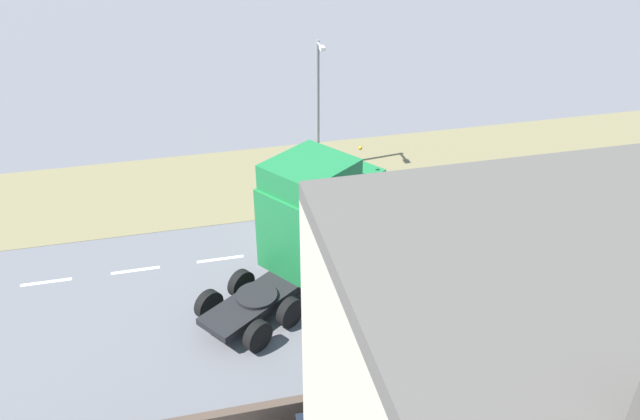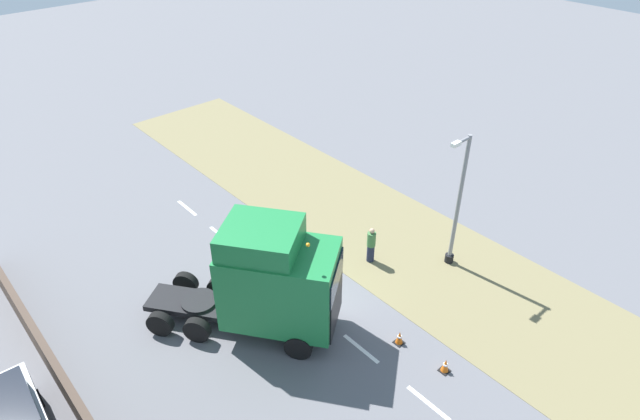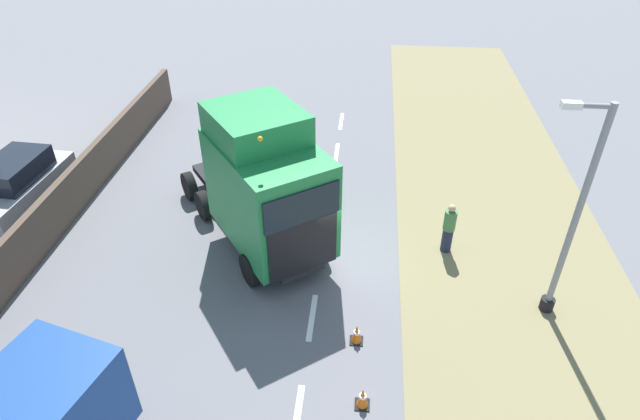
# 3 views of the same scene
# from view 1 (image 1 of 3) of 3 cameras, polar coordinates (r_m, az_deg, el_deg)

# --- Properties ---
(ground_plane) EXTENTS (120.00, 120.00, 0.00)m
(ground_plane) POSITION_cam_1_polar(r_m,az_deg,el_deg) (25.05, -0.20, -3.32)
(ground_plane) COLOR slate
(ground_plane) RESTS_ON ground
(grass_verge) EXTENTS (7.00, 44.00, 0.01)m
(grass_verge) POSITION_cam_1_polar(r_m,az_deg,el_deg) (30.07, -2.77, 3.03)
(grass_verge) COLOR olive
(grass_verge) RESTS_ON ground
(lane_markings) EXTENTS (0.16, 21.00, 0.00)m
(lane_markings) POSITION_cam_1_polar(r_m,az_deg,el_deg) (24.93, -1.77, -3.52)
(lane_markings) COLOR white
(lane_markings) RESTS_ON ground
(boundary_wall) EXTENTS (0.25, 24.00, 1.64)m
(boundary_wall) POSITION_cam_1_polar(r_m,az_deg,el_deg) (18.00, 6.54, -17.13)
(boundary_wall) COLOR #4C3D33
(boundary_wall) RESTS_ON ground
(lorry_cab) EXTENTS (6.31, 7.26, 4.95)m
(lorry_cab) POSITION_cam_1_polar(r_m,az_deg,el_deg) (22.20, -0.33, -0.82)
(lorry_cab) COLOR black
(lorry_cab) RESTS_ON ground
(flatbed_truck) EXTENTS (3.74, 6.43, 2.69)m
(flatbed_truck) POSITION_cam_1_polar(r_m,az_deg,el_deg) (23.26, 20.95, -4.49)
(flatbed_truck) COLOR navy
(flatbed_truck) RESTS_ON ground
(lamp_post) EXTENTS (1.31, 0.39, 6.35)m
(lamp_post) POSITION_cam_1_polar(r_m,az_deg,el_deg) (29.64, -0.18, 8.71)
(lamp_post) COLOR black
(lamp_post) RESTS_ON ground
(pedestrian) EXTENTS (0.39, 0.39, 1.79)m
(pedestrian) POSITION_cam_1_polar(r_m,az_deg,el_deg) (27.81, -3.88, 2.54)
(pedestrian) COLOR #1E233D
(pedestrian) RESTS_ON ground
(traffic_cone_lead) EXTENTS (0.36, 0.36, 0.58)m
(traffic_cone_lead) POSITION_cam_1_polar(r_m,az_deg,el_deg) (26.70, 5.99, -0.38)
(traffic_cone_lead) COLOR black
(traffic_cone_lead) RESTS_ON ground
(traffic_cone_trailing) EXTENTS (0.36, 0.36, 0.58)m
(traffic_cone_trailing) POSITION_cam_1_polar(r_m,az_deg,el_deg) (27.52, 9.73, 0.35)
(traffic_cone_trailing) COLOR black
(traffic_cone_trailing) RESTS_ON ground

